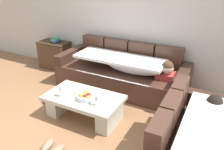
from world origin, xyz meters
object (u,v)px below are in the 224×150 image
object	(u,v)px
side_cabinet	(55,55)
crumpled_garment	(52,98)
couch_near_window	(198,147)
book_stack_on_cabinet	(56,41)
open_magazine	(105,98)
fruit_bowl	(86,97)
pair_of_shoes	(52,148)
coffee_table	(84,104)
couch_along_wall	(123,73)
wine_glass_near_left	(61,90)
wine_glass_near_right	(97,98)

from	to	relation	value
side_cabinet	crumpled_garment	distance (m)	1.61
couch_near_window	book_stack_on_cabinet	xyz separation A→B (m)	(-3.43, 1.67, 0.35)
book_stack_on_cabinet	crumpled_garment	world-z (taller)	book_stack_on_cabinet
open_magazine	fruit_bowl	bearing A→B (deg)	-157.78
book_stack_on_cabinet	pair_of_shoes	world-z (taller)	book_stack_on_cabinet
coffee_table	couch_along_wall	bearing A→B (deg)	83.04
coffee_table	wine_glass_near_left	distance (m)	0.43
fruit_bowl	crumpled_garment	xyz separation A→B (m)	(-0.87, 0.19, -0.36)
couch_along_wall	book_stack_on_cabinet	bearing A→B (deg)	173.12
open_magazine	couch_along_wall	bearing A→B (deg)	87.62
wine_glass_near_left	pair_of_shoes	bearing A→B (deg)	-63.54
open_magazine	side_cabinet	bearing A→B (deg)	136.45
book_stack_on_cabinet	crumpled_garment	bearing A→B (deg)	-54.49
couch_near_window	crumpled_garment	bearing A→B (deg)	80.66
crumpled_garment	pair_of_shoes	bearing A→B (deg)	-49.67
couch_along_wall	pair_of_shoes	xyz separation A→B (m)	(-0.11, -2.01, -0.28)
open_magazine	crumpled_garment	xyz separation A→B (m)	(-1.10, 0.03, -0.33)
wine_glass_near_left	open_magazine	world-z (taller)	wine_glass_near_left
wine_glass_near_left	crumpled_garment	size ratio (longest dim) A/B	0.42
pair_of_shoes	couch_along_wall	bearing A→B (deg)	87.00
fruit_bowl	wine_glass_near_right	world-z (taller)	wine_glass_near_right
side_cabinet	pair_of_shoes	world-z (taller)	side_cabinet
couch_near_window	wine_glass_near_right	world-z (taller)	couch_near_window
pair_of_shoes	wine_glass_near_left	bearing A→B (deg)	116.46
wine_glass_near_right	pair_of_shoes	size ratio (longest dim) A/B	0.50
pair_of_shoes	open_magazine	bearing A→B (deg)	73.56
open_magazine	book_stack_on_cabinet	bearing A→B (deg)	135.67
couch_along_wall	pair_of_shoes	distance (m)	2.03
book_stack_on_cabinet	pair_of_shoes	distance (m)	2.88
open_magazine	pair_of_shoes	bearing A→B (deg)	-117.99
wine_glass_near_right	side_cabinet	size ratio (longest dim) A/B	0.23
wine_glass_near_left	wine_glass_near_right	bearing A→B (deg)	2.71
couch_along_wall	fruit_bowl	bearing A→B (deg)	-92.84
couch_near_window	wine_glass_near_left	xyz separation A→B (m)	(-2.05, 0.13, 0.16)
wine_glass_near_right	book_stack_on_cabinet	xyz separation A→B (m)	(-2.00, 1.51, 0.19)
pair_of_shoes	fruit_bowl	bearing A→B (deg)	86.76
side_cabinet	crumpled_garment	bearing A→B (deg)	-52.58
coffee_table	side_cabinet	world-z (taller)	side_cabinet
couch_near_window	side_cabinet	size ratio (longest dim) A/B	2.41
couch_along_wall	wine_glass_near_left	size ratio (longest dim) A/B	15.20
fruit_bowl	coffee_table	bearing A→B (deg)	146.83
fruit_bowl	wine_glass_near_right	bearing A→B (deg)	-16.24
coffee_table	book_stack_on_cabinet	world-z (taller)	book_stack_on_cabinet
pair_of_shoes	side_cabinet	bearing A→B (deg)	128.72
wine_glass_near_left	side_cabinet	bearing A→B (deg)	133.14
wine_glass_near_right	crumpled_garment	xyz separation A→B (m)	(-1.10, 0.26, -0.44)
coffee_table	book_stack_on_cabinet	size ratio (longest dim) A/B	5.45
coffee_table	crumpled_garment	world-z (taller)	coffee_table
couch_near_window	open_magazine	size ratio (longest dim) A/B	6.21
couch_along_wall	couch_near_window	world-z (taller)	same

